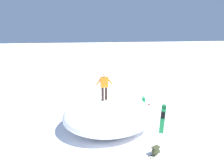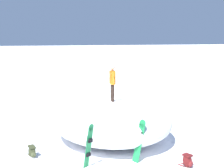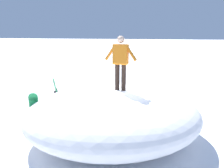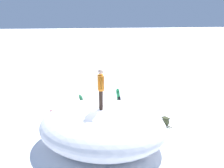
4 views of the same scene
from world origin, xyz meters
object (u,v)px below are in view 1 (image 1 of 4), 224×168
Objects in this scene: snowboard_primary_upright at (145,108)px; backpack_far at (156,151)px; backpack_near at (147,107)px; trail_marker_pole at (106,89)px; snowboard_secondary_upright at (163,118)px; snowboarder_standing at (104,85)px.

backpack_far is (1.22, 3.91, -0.57)m from snowboard_primary_upright.
snowboard_primary_upright is at bearing 59.15° from backpack_near.
snowboard_primary_upright is 1.04× the size of trail_marker_pole.
snowboard_secondary_upright is 2.42× the size of backpack_far.
backpack_near is (-0.70, -3.41, -0.60)m from snowboard_secondary_upright.
backpack_far is at bearing 54.62° from snowboard_secondary_upright.
snowboard_primary_upright reaches higher than backpack_near.
snowboard_secondary_upright is 1.10× the size of trail_marker_pole.
snowboard_secondary_upright is at bearing 78.44° from backpack_near.
backpack_far is 9.25m from trail_marker_pole.
snowboarder_standing is at bearing 75.00° from trail_marker_pole.
backpack_near is 4.41m from trail_marker_pole.
backpack_far is at bearing 113.69° from snowboarder_standing.
trail_marker_pole reaches higher than backpack_near.
snowboarder_standing is at bearing 27.42° from backpack_near.
trail_marker_pole is (1.22, -5.33, -0.01)m from snowboard_primary_upright.
backpack_near is 5.80m from backpack_far.
snowboard_primary_upright is at bearing -171.80° from snowboarder_standing.
snowboard_secondary_upright is at bearing 152.98° from snowboarder_standing.
backpack_near is (-0.90, -1.50, -0.56)m from snowboard_primary_upright.
snowboard_secondary_upright is 3.53m from backpack_near.
backpack_near is 0.37× the size of trail_marker_pole.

